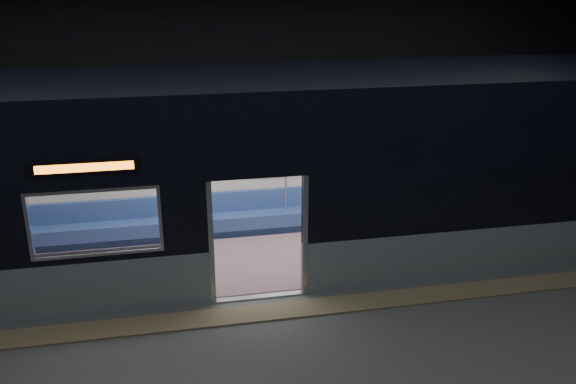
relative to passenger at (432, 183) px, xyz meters
name	(u,v)px	position (x,y,z in m)	size (l,w,h in m)	color
station_floor	(271,333)	(-4.03, -3.55, -0.84)	(24.00, 14.00, 0.01)	#47494C
station_envelope	(268,82)	(-4.03, -3.55, 2.83)	(24.00, 14.00, 5.00)	black
tactile_strip	(265,312)	(-4.03, -3.00, -0.82)	(22.80, 0.50, 0.03)	#8C7F59
metro_car	(244,162)	(-4.03, -1.00, 1.01)	(18.00, 3.04, 3.35)	gray
passenger	(432,183)	(0.00, 0.00, 0.00)	(0.46, 0.76, 1.45)	black
handbag	(434,194)	(-0.04, -0.25, -0.14)	(0.28, 0.24, 0.14)	black
transit_map	(277,160)	(-3.22, 0.31, 0.61)	(0.91, 0.03, 0.59)	white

